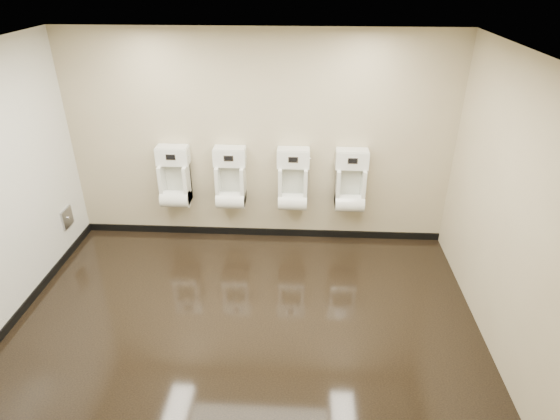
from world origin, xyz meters
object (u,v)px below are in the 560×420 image
(urinal_3, at_px, (350,185))
(access_panel, at_px, (67,218))
(urinal_1, at_px, (231,182))
(urinal_2, at_px, (293,184))
(urinal_0, at_px, (175,181))

(urinal_3, bearing_deg, access_panel, -173.69)
(access_panel, height_order, urinal_1, urinal_1)
(urinal_1, height_order, urinal_3, same)
(access_panel, distance_m, urinal_2, 2.99)
(urinal_3, bearing_deg, urinal_2, 180.00)
(access_panel, relative_size, urinal_1, 0.31)
(access_panel, distance_m, urinal_3, 3.73)
(urinal_1, distance_m, urinal_2, 0.82)
(access_panel, height_order, urinal_3, urinal_3)
(access_panel, xyz_separation_m, urinal_0, (1.36, 0.41, 0.37))
(urinal_0, xyz_separation_m, urinal_3, (2.32, 0.00, 0.00))
(urinal_2, distance_m, urinal_3, 0.75)
(access_panel, bearing_deg, urinal_1, 10.92)
(urinal_1, relative_size, urinal_3, 1.00)
(urinal_2, height_order, urinal_3, same)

